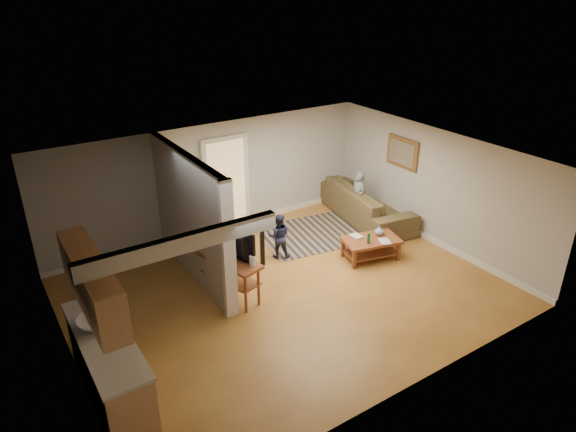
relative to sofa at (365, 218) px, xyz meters
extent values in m
plane|color=#915C25|center=(-3.30, -1.61, 0.00)|extent=(7.50, 7.50, 0.00)
cube|color=#ABAAA4|center=(-3.30, 1.39, 1.25)|extent=(7.50, 0.04, 2.50)
cube|color=#ABAAA4|center=(-7.05, -1.61, 1.25)|extent=(0.04, 6.00, 2.50)
cube|color=#ABAAA4|center=(0.45, -1.61, 1.25)|extent=(0.04, 6.00, 2.50)
cube|color=white|center=(-3.30, -1.61, 2.50)|extent=(7.50, 6.00, 0.04)
cube|color=#ABAAA4|center=(-4.50, -0.16, 1.25)|extent=(0.15, 3.10, 2.50)
cube|color=white|center=(-4.50, -1.71, 1.25)|extent=(0.22, 0.10, 2.50)
cube|color=white|center=(-3.30, 1.36, 0.06)|extent=(7.50, 0.04, 0.12)
cube|color=white|center=(0.42, -1.61, 0.06)|extent=(0.04, 6.00, 0.12)
cube|color=#D8B272|center=(-3.00, 1.33, 1.05)|extent=(0.90, 0.06, 2.10)
cube|color=tan|center=(-6.73, -2.41, 0.45)|extent=(0.60, 2.20, 0.90)
cube|color=beige|center=(-6.73, -2.41, 0.92)|extent=(0.64, 2.24, 0.05)
cube|color=tan|center=(-6.75, -2.41, 1.80)|extent=(0.35, 2.00, 0.70)
imported|color=silver|center=(-6.73, -2.11, 0.94)|extent=(0.54, 0.54, 0.19)
cube|color=black|center=(-4.42, -0.81, 1.85)|extent=(0.03, 0.40, 0.34)
cube|color=black|center=(-4.42, -0.31, 1.85)|extent=(0.03, 0.40, 0.34)
cube|color=black|center=(-4.42, 0.19, 1.85)|extent=(0.03, 0.40, 0.34)
cube|color=brown|center=(0.41, -0.61, 1.75)|extent=(0.04, 0.90, 0.68)
cube|color=black|center=(-1.49, 0.01, 0.01)|extent=(2.68, 2.15, 0.01)
imported|color=#423421|center=(0.00, 0.00, 0.00)|extent=(1.53, 2.92, 0.81)
cube|color=maroon|center=(-1.19, -1.52, 0.42)|extent=(1.26, 0.91, 0.06)
cube|color=silver|center=(-1.19, -1.52, 0.42)|extent=(0.78, 0.56, 0.02)
cube|color=maroon|center=(-1.19, -1.52, 0.14)|extent=(1.15, 0.80, 0.03)
cube|color=maroon|center=(-1.74, -1.66, 0.21)|extent=(0.08, 0.08, 0.42)
cube|color=maroon|center=(-0.76, -1.89, 0.21)|extent=(0.08, 0.08, 0.42)
cube|color=maroon|center=(-1.61, -1.14, 0.21)|extent=(0.08, 0.08, 0.42)
cube|color=maroon|center=(-0.64, -1.38, 0.21)|extent=(0.08, 0.08, 0.42)
imported|color=navy|center=(-0.93, -1.46, 0.45)|extent=(0.23, 0.23, 0.20)
cylinder|color=#155F26|center=(-1.36, -1.62, 0.56)|extent=(0.06, 0.06, 0.23)
imported|color=#998C4C|center=(-1.47, -1.27, 0.45)|extent=(0.19, 0.26, 0.02)
imported|color=#66594C|center=(-1.14, -1.72, 0.45)|extent=(0.30, 0.33, 0.02)
cube|color=maroon|center=(-4.25, -1.21, 0.77)|extent=(0.79, 1.34, 0.05)
cube|color=maroon|center=(-4.25, -1.21, 0.42)|extent=(0.71, 1.23, 0.03)
cylinder|color=maroon|center=(-4.26, -1.78, 0.39)|extent=(0.05, 0.05, 0.78)
cylinder|color=maroon|center=(-4.55, -0.73, 0.39)|extent=(0.05, 0.05, 0.78)
cylinder|color=maroon|center=(-3.95, -1.70, 0.39)|extent=(0.05, 0.05, 0.78)
cylinder|color=maroon|center=(-4.24, -0.65, 0.39)|extent=(0.05, 0.05, 0.78)
imported|color=black|center=(-4.23, -1.21, 0.79)|extent=(0.40, 1.01, 0.59)
cylinder|color=white|center=(-4.02, -1.64, 0.89)|extent=(0.11, 0.11, 0.19)
cube|color=black|center=(-3.19, -0.53, 0.44)|extent=(0.11, 0.11, 0.88)
cube|color=black|center=(-3.67, 0.06, 0.51)|extent=(0.11, 0.11, 1.02)
cylinder|color=olive|center=(-3.90, -0.45, 0.17)|extent=(0.53, 0.53, 0.34)
sphere|color=red|center=(-3.83, -0.41, 0.34)|extent=(0.16, 0.16, 0.16)
sphere|color=yellow|center=(-3.98, -0.43, 0.37)|extent=(0.16, 0.16, 0.16)
sphere|color=green|center=(-3.90, -0.52, 0.39)|extent=(0.16, 0.16, 0.16)
imported|color=gray|center=(-0.30, -0.03, 0.00)|extent=(0.38, 0.51, 1.27)
imported|color=#1F2341|center=(-2.74, -0.44, 0.00)|extent=(0.59, 0.55, 0.96)
camera|label=1|loc=(-7.69, -8.34, 5.28)|focal=32.00mm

